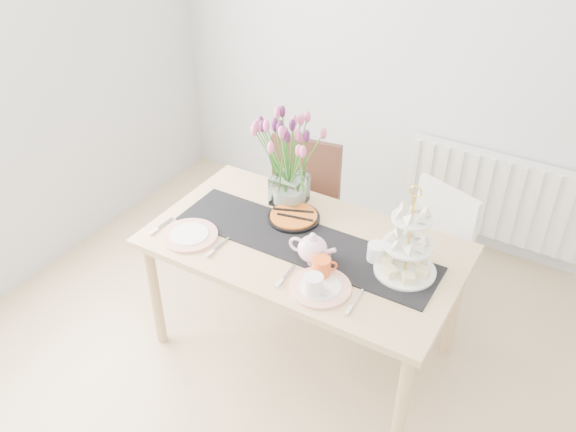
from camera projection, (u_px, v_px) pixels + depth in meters
The scene contains 16 objects.
room_shell at pixel (238, 246), 2.20m from camera, with size 4.50×4.50×4.50m.
radiator at pixel (495, 197), 4.02m from camera, with size 1.20×0.08×0.60m, color white.
dining_table at pixel (304, 255), 3.16m from camera, with size 1.60×0.90×0.75m.
chair_brown at pixel (299, 202), 3.82m from camera, with size 0.51×0.51×0.91m.
chair_white at pixel (430, 245), 3.54m from camera, with size 0.52×0.52×0.83m.
table_runner at pixel (304, 242), 3.11m from camera, with size 1.40×0.35×0.01m, color black.
tulip_vase at pixel (289, 148), 3.22m from camera, with size 0.63×0.63×0.53m.
cake_stand at pixel (407, 252), 2.85m from camera, with size 0.30×0.30×0.44m.
teapot at pixel (312, 249), 2.96m from camera, with size 0.23×0.19×0.15m, color white, non-canonical shape.
cream_jug at pixel (377, 253), 2.97m from camera, with size 0.09×0.09×0.09m, color white.
tart_tin at pixel (294, 217), 3.27m from camera, with size 0.28×0.28×0.03m.
mug_grey at pixel (316, 256), 2.95m from camera, with size 0.08×0.08×0.10m, color gray.
mug_white at pixel (314, 286), 2.77m from camera, with size 0.09×0.09×0.11m, color white.
mug_orange at pixel (321, 268), 2.87m from camera, with size 0.09×0.09×0.11m, color #F0561A.
plate_left at pixel (190, 235), 3.15m from camera, with size 0.29×0.29×0.02m, color white.
plate_right at pixel (320, 288), 2.82m from camera, with size 0.29×0.29×0.02m, color white.
Camera 1 is at (1.04, -1.40, 2.65)m, focal length 38.00 mm.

